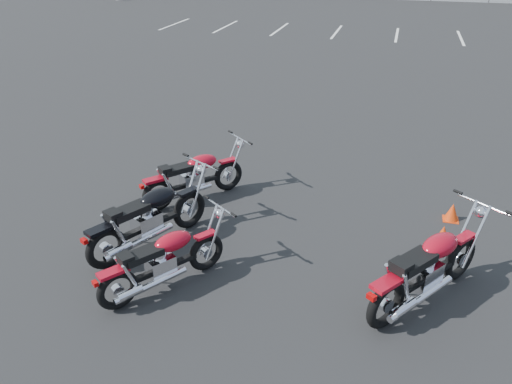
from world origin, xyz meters
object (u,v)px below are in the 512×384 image
(motorcycle_third_red, at_px, (163,261))
(motorcycle_rear_red, at_px, (428,269))
(motorcycle_second_black, at_px, (149,218))
(motorcycle_front_red, at_px, (194,177))

(motorcycle_third_red, distance_m, motorcycle_rear_red, 3.61)
(motorcycle_second_black, xyz_separation_m, motorcycle_rear_red, (4.22, -0.22, 0.01))
(motorcycle_third_red, bearing_deg, motorcycle_rear_red, 11.24)
(motorcycle_second_black, bearing_deg, motorcycle_front_red, 87.23)
(motorcycle_third_red, relative_size, motorcycle_rear_red, 0.86)
(motorcycle_front_red, bearing_deg, motorcycle_rear_red, -24.54)
(motorcycle_front_red, height_order, motorcycle_rear_red, motorcycle_rear_red)
(motorcycle_front_red, xyz_separation_m, motorcycle_third_red, (0.59, -2.59, -0.02))
(motorcycle_rear_red, bearing_deg, motorcycle_front_red, 155.46)
(motorcycle_third_red, height_order, motorcycle_rear_red, motorcycle_rear_red)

